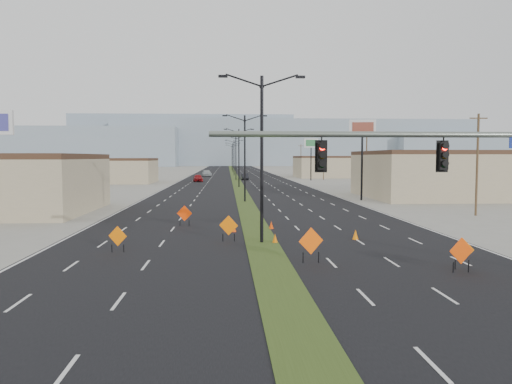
{
  "coord_description": "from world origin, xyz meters",
  "views": [
    {
      "loc": [
        -2.1,
        -17.84,
        5.18
      ],
      "look_at": [
        -0.43,
        10.49,
        3.2
      ],
      "focal_mm": 35.0,
      "sensor_mm": 36.0,
      "label": 1
    }
  ],
  "objects": [
    {
      "name": "construction_sign_1",
      "position": [
        -2.0,
        12.53,
        0.95
      ],
      "size": [
        1.15,
        0.47,
        1.62
      ],
      "rotation": [
        0.0,
        0.0,
        -0.37
      ],
      "color": "orange",
      "rests_on": "ground"
    },
    {
      "name": "car_far",
      "position": [
        -7.54,
        117.86,
        0.83
      ],
      "size": [
        3.04,
        5.95,
        1.65
      ],
      "primitive_type": "imported",
      "rotation": [
        0.0,
        0.0,
        0.13
      ],
      "color": "#A3AAAD",
      "rests_on": "ground"
    },
    {
      "name": "pole_sign_east_near",
      "position": [
        14.12,
        41.2,
        7.9
      ],
      "size": [
        3.17,
        0.83,
        9.66
      ],
      "rotation": [
        0.0,
        0.0,
        -0.15
      ],
      "color": "black",
      "rests_on": "ground"
    },
    {
      "name": "streetlight_1",
      "position": [
        0.0,
        40.0,
        5.42
      ],
      "size": [
        5.15,
        0.24,
        10.02
      ],
      "color": "black",
      "rests_on": "ground"
    },
    {
      "name": "streetlight_0",
      "position": [
        0.0,
        12.0,
        5.42
      ],
      "size": [
        5.15,
        0.24,
        10.02
      ],
      "color": "black",
      "rests_on": "ground"
    },
    {
      "name": "streetlight_5",
      "position": [
        0.0,
        152.0,
        5.42
      ],
      "size": [
        5.15,
        0.24,
        10.02
      ],
      "color": "black",
      "rests_on": "ground"
    },
    {
      "name": "building_se_near",
      "position": [
        34.0,
        45.0,
        2.75
      ],
      "size": [
        36.0,
        18.0,
        5.5
      ],
      "primitive_type": "cube",
      "color": "tan",
      "rests_on": "ground"
    },
    {
      "name": "construction_sign_5",
      "position": [
        8.74,
        4.28,
        0.86
      ],
      "size": [
        1.1,
        0.09,
        1.47
      ],
      "rotation": [
        0.0,
        0.0,
        -0.05
      ],
      "color": "orange",
      "rests_on": "ground"
    },
    {
      "name": "road_surface",
      "position": [
        0.0,
        100.0,
        0.0
      ],
      "size": [
        25.0,
        400.0,
        0.02
      ],
      "primitive_type": "cube",
      "color": "black",
      "rests_on": "ground"
    },
    {
      "name": "streetlight_6",
      "position": [
        0.0,
        180.0,
        5.42
      ],
      "size": [
        5.15,
        0.24,
        10.02
      ],
      "color": "black",
      "rests_on": "ground"
    },
    {
      "name": "utility_pole_3",
      "position": [
        20.0,
        130.0,
        4.67
      ],
      "size": [
        1.6,
        0.2,
        9.0
      ],
      "color": "#4C3823",
      "rests_on": "ground"
    },
    {
      "name": "cone_3",
      "position": [
        -1.63,
        16.49,
        0.29
      ],
      "size": [
        0.42,
        0.42,
        0.58
      ],
      "primitive_type": "cone",
      "rotation": [
        0.0,
        0.0,
        0.24
      ],
      "color": "#FF4905",
      "rests_on": "ground"
    },
    {
      "name": "mesa_center",
      "position": [
        40.0,
        300.0,
        14.0
      ],
      "size": [
        220.0,
        50.0,
        28.0
      ],
      "primitive_type": "cube",
      "color": "#899BA9",
      "rests_on": "ground"
    },
    {
      "name": "car_left",
      "position": [
        -8.19,
        88.17,
        0.78
      ],
      "size": [
        2.44,
        4.79,
        1.56
      ],
      "primitive_type": "imported",
      "rotation": [
        0.0,
        0.0,
        0.13
      ],
      "color": "maroon",
      "rests_on": "ground"
    },
    {
      "name": "streetlight_2",
      "position": [
        0.0,
        68.0,
        5.42
      ],
      "size": [
        5.15,
        0.24,
        10.02
      ],
      "color": "black",
      "rests_on": "ground"
    },
    {
      "name": "signal_mast",
      "position": [
        8.56,
        2.0,
        4.79
      ],
      "size": [
        16.3,
        0.6,
        8.0
      ],
      "color": "slate",
      "rests_on": "ground"
    },
    {
      "name": "construction_sign_3",
      "position": [
        2.0,
        6.09,
        1.04
      ],
      "size": [
        1.27,
        0.45,
        1.76
      ],
      "rotation": [
        0.0,
        0.0,
        0.32
      ],
      "color": "#FF5605",
      "rests_on": "ground"
    },
    {
      "name": "cone_2",
      "position": [
        5.97,
        12.8,
        0.33
      ],
      "size": [
        0.45,
        0.45,
        0.65
      ],
      "primitive_type": "cone",
      "rotation": [
        0.0,
        0.0,
        0.17
      ],
      "color": "orange",
      "rests_on": "ground"
    },
    {
      "name": "car_mid",
      "position": [
        2.0,
        96.11,
        0.72
      ],
      "size": [
        1.72,
        4.45,
        1.45
      ],
      "primitive_type": "imported",
      "rotation": [
        0.0,
        0.0,
        0.04
      ],
      "color": "black",
      "rests_on": "ground"
    },
    {
      "name": "streetlight_4",
      "position": [
        0.0,
        124.0,
        5.42
      ],
      "size": [
        5.15,
        0.24,
        10.02
      ],
      "color": "black",
      "rests_on": "ground"
    },
    {
      "name": "construction_sign_4",
      "position": [
        8.38,
        3.64,
        0.94
      ],
      "size": [
        1.19,
        0.27,
        1.6
      ],
      "rotation": [
        0.0,
        0.0,
        0.19
      ],
      "color": "#E74104",
      "rests_on": "ground"
    },
    {
      "name": "cone_1",
      "position": [
        1.1,
        17.78,
        0.28
      ],
      "size": [
        0.41,
        0.41,
        0.57
      ],
      "primitive_type": "cone",
      "rotation": [
        0.0,
        0.0,
        0.23
      ],
      "color": "#E93C04",
      "rests_on": "ground"
    },
    {
      "name": "utility_pole_1",
      "position": [
        20.0,
        60.0,
        4.67
      ],
      "size": [
        1.6,
        0.2,
        9.0
      ],
      "color": "#4C3823",
      "rests_on": "ground"
    },
    {
      "name": "utility_pole_2",
      "position": [
        20.0,
        95.0,
        4.67
      ],
      "size": [
        1.6,
        0.2,
        9.0
      ],
      "color": "#4C3823",
      "rests_on": "ground"
    },
    {
      "name": "streetlight_3",
      "position": [
        0.0,
        96.0,
        5.42
      ],
      "size": [
        5.15,
        0.24,
        10.02
      ],
      "color": "black",
      "rests_on": "ground"
    },
    {
      "name": "utility_pole_0",
      "position": [
        20.0,
        25.0,
        4.67
      ],
      "size": [
        1.6,
        0.2,
        9.0
      ],
      "color": "#4C3823",
      "rests_on": "ground"
    },
    {
      "name": "pole_sign_east_far",
      "position": [
        16.69,
        92.6,
        7.62
      ],
      "size": [
        3.05,
        0.41,
        9.35
      ],
      "rotation": [
        0.0,
        0.0,
        -0.0
      ],
      "color": "black",
      "rests_on": "ground"
    },
    {
      "name": "construction_sign_0",
      "position": [
        -8.04,
        9.38,
        0.85
      ],
      "size": [
        1.05,
        0.38,
        1.45
      ],
      "rotation": [
        0.0,
        0.0,
        -0.32
      ],
      "color": "orange",
      "rests_on": "ground"
    },
    {
      "name": "ground",
      "position": [
        0.0,
        0.0,
        0.0
      ],
      "size": [
        600.0,
        600.0,
        0.0
      ],
      "primitive_type": "plane",
      "color": "gray",
      "rests_on": "ground"
    },
    {
      "name": "construction_sign_2",
      "position": [
        -5.29,
        19.67,
        0.91
      ],
      "size": [
        1.15,
        0.25,
        1.55
      ],
      "rotation": [
        0.0,
        0.0,
        -0.18
      ],
      "color": "#FC3D05",
      "rests_on": "ground"
    },
    {
      "name": "building_sw_far",
      "position": [
        -32.0,
        85.0,
        2.25
      ],
      "size": [
        30.0,
        14.0,
        4.5
      ],
      "primitive_type": "cube",
      "color": "tan",
      "rests_on": "ground"
    },
    {
      "name": "mesa_backdrop",
      "position": [
        -30.0,
        320.0,
        16.0
      ],
      "size": [
        140.0,
        50.0,
        32.0
      ],
      "primitive_type": "cube",
      "color": "#899BA9",
      "rests_on": "ground"
    },
    {
      "name": "cone_0",
      "position": [
        0.79,
        11.83,
        0.29
      ],
      "size": [
        0.42,
        0.42,
        0.58
      ],
      "primitive_type": "cone",
      "rotation": [
        0.0,
        0.0,
        0.23
      ],
      "color": "#D86504",
      "rests_on": "ground"
    },
    {
      "name": "median_strip",
      "position": [
        0.0,
        100.0,
        0.0
      ],
      "size": [
        2.0,
        400.0,
        0.04
      ],
      "primitive_type": "cube",
      "color": "#354819",
      "rests_on": "ground"
    },
    {
      "name": "mesa_west",
      "position": [
        -120.0,
        280.0,
        11.0
      ],
      "size": [
        180.0,
        50.0,
        22.0
      ],
      "primitive_type": "cube",
      "color": "#899BA9",
      "rests_on": "ground"
    },
    {
      "name": "building_se_far",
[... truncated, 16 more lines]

